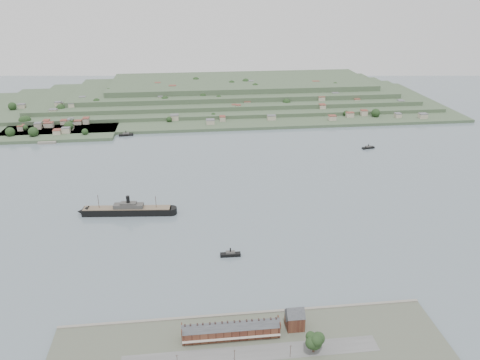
{
  "coord_description": "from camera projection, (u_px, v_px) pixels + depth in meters",
  "views": [
    {
      "loc": [
        -28.89,
        -375.75,
        188.13
      ],
      "look_at": [
        17.93,
        30.0,
        13.31
      ],
      "focal_mm": 35.0,
      "sensor_mm": 36.0,
      "label": 1
    }
  ],
  "objects": [
    {
      "name": "fig_tree",
      "position": [
        315.0,
        341.0,
        251.04
      ],
      "size": [
        11.33,
        9.81,
        12.65
      ],
      "color": "#3D271C",
      "rests_on": "ground"
    },
    {
      "name": "ground",
      "position": [
        224.0,
        208.0,
        420.23
      ],
      "size": [
        1400.0,
        1400.0,
        0.0
      ],
      "primitive_type": "plane",
      "color": "slate",
      "rests_on": "ground"
    },
    {
      "name": "tugboat",
      "position": [
        230.0,
        254.0,
        345.65
      ],
      "size": [
        15.16,
        4.28,
        6.79
      ],
      "color": "black",
      "rests_on": "ground"
    },
    {
      "name": "ferry_west",
      "position": [
        126.0,
        135.0,
        613.43
      ],
      "size": [
        18.92,
        6.73,
        6.95
      ],
      "color": "black",
      "rests_on": "ground"
    },
    {
      "name": "steamship",
      "position": [
        125.0,
        210.0,
        406.69
      ],
      "size": [
        86.85,
        17.59,
        20.83
      ],
      "color": "black",
      "rests_on": "ground"
    },
    {
      "name": "ferry_east",
      "position": [
        368.0,
        147.0,
        566.92
      ],
      "size": [
        16.27,
        7.81,
        5.88
      ],
      "color": "black",
      "rests_on": "ground"
    },
    {
      "name": "far_peninsula",
      "position": [
        221.0,
        95.0,
        777.5
      ],
      "size": [
        760.0,
        309.0,
        30.0
      ],
      "color": "#384C32",
      "rests_on": "ground"
    },
    {
      "name": "terrace_row",
      "position": [
        231.0,
        330.0,
        263.04
      ],
      "size": [
        55.6,
        9.8,
        11.07
      ],
      "color": "#472319",
      "rests_on": "ground"
    },
    {
      "name": "gabled_building",
      "position": [
        295.0,
        318.0,
        270.13
      ],
      "size": [
        10.4,
        10.18,
        14.09
      ],
      "color": "#472319",
      "rests_on": "ground"
    }
  ]
}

